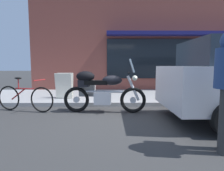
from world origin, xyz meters
name	(u,v)px	position (x,y,z in m)	size (l,w,h in m)	color
ground_plane	(123,116)	(0.00, 0.00, 0.00)	(80.00, 80.00, 0.00)	#353535
touring_motorcycle	(100,89)	(-0.59, 0.41, 0.61)	(2.18, 0.74, 1.42)	black
parked_bicycle	(25,98)	(-2.64, 0.52, 0.37)	(1.68, 0.60, 0.93)	black
sandwich_board_sign	(64,86)	(-1.89, 1.86, 0.56)	(0.55, 0.40, 0.87)	silver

